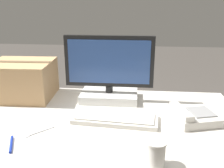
{
  "coord_description": "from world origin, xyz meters",
  "views": [
    {
      "loc": [
        0.34,
        -1.23,
        1.32
      ],
      "look_at": [
        0.21,
        0.13,
        0.86
      ],
      "focal_mm": 42.0,
      "sensor_mm": 36.0,
      "label": 1
    }
  ],
  "objects": [
    {
      "name": "paper_cup_right",
      "position": [
        0.42,
        -0.37,
        0.76
      ],
      "size": [
        0.08,
        0.08,
        0.1
      ],
      "color": "white",
      "rests_on": "office_desk"
    },
    {
      "name": "pen_marker",
      "position": [
        -0.19,
        -0.29,
        0.72
      ],
      "size": [
        0.06,
        0.13,
        0.01
      ],
      "rotation": [
        0.0,
        0.0,
        5.1
      ],
      "color": "#1933B2",
      "rests_on": "office_desk"
    },
    {
      "name": "keyboard",
      "position": [
        0.24,
        -0.02,
        0.72
      ],
      "size": [
        0.44,
        0.2,
        0.03
      ],
      "rotation": [
        0.0,
        0.0,
        -0.09
      ],
      "color": "beige",
      "rests_on": "office_desk"
    },
    {
      "name": "monitor",
      "position": [
        0.18,
        0.27,
        0.86
      ],
      "size": [
        0.53,
        0.22,
        0.39
      ],
      "color": "white",
      "rests_on": "office_desk"
    },
    {
      "name": "desk_phone",
      "position": [
        0.63,
        0.02,
        0.74
      ],
      "size": [
        0.25,
        0.26,
        0.07
      ],
      "rotation": [
        0.0,
        0.0,
        0.28
      ],
      "color": "beige",
      "rests_on": "office_desk"
    },
    {
      "name": "spoon",
      "position": [
        -0.13,
        -0.19,
        0.71
      ],
      "size": [
        0.12,
        0.12,
        0.0
      ],
      "rotation": [
        0.0,
        0.0,
        3.94
      ],
      "color": "silver",
      "rests_on": "office_desk"
    },
    {
      "name": "cardboard_box",
      "position": [
        -0.37,
        0.27,
        0.82
      ],
      "size": [
        0.38,
        0.33,
        0.23
      ],
      "rotation": [
        0.0,
        0.0,
        0.03
      ],
      "color": "tan",
      "rests_on": "office_desk"
    }
  ]
}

